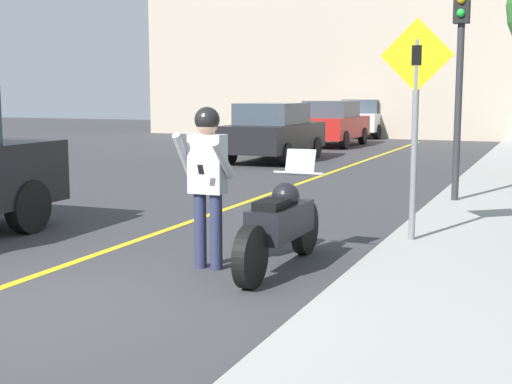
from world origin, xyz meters
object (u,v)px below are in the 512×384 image
(traffic_light, at_px, (460,47))
(parked_car_black, at_px, (274,132))
(crossing_sign, at_px, (415,108))
(parked_car_white, at_px, (366,118))
(parked_car_red, at_px, (332,123))
(person_biker, at_px, (207,169))
(motorcycle, at_px, (281,224))

(traffic_light, xyz_separation_m, parked_car_black, (-6.02, 6.67, -1.89))
(crossing_sign, bearing_deg, parked_car_white, 105.70)
(parked_car_red, bearing_deg, person_biker, -77.31)
(crossing_sign, relative_size, parked_car_red, 0.66)
(person_biker, bearing_deg, motorcycle, 21.43)
(person_biker, height_order, parked_car_white, person_biker)
(person_biker, relative_size, traffic_light, 0.48)
(person_biker, xyz_separation_m, parked_car_white, (-4.38, 24.38, -0.28))
(person_biker, xyz_separation_m, crossing_sign, (1.93, 1.92, 0.65))
(motorcycle, height_order, traffic_light, traffic_light)
(parked_car_red, bearing_deg, traffic_light, -64.61)
(motorcycle, distance_m, person_biker, 1.03)
(traffic_light, distance_m, parked_car_red, 14.50)
(parked_car_red, bearing_deg, parked_car_black, -88.69)
(motorcycle, xyz_separation_m, crossing_sign, (1.16, 1.62, 1.27))
(person_biker, height_order, traffic_light, traffic_light)
(motorcycle, height_order, parked_car_black, parked_car_black)
(traffic_light, distance_m, parked_car_white, 19.92)
(person_biker, height_order, parked_car_black, person_biker)
(crossing_sign, bearing_deg, person_biker, -135.21)
(person_biker, distance_m, parked_car_black, 12.91)
(crossing_sign, bearing_deg, parked_car_red, 110.14)
(crossing_sign, bearing_deg, traffic_light, 89.20)
(parked_car_black, xyz_separation_m, parked_car_white, (-0.35, 12.12, 0.00))
(motorcycle, relative_size, parked_car_white, 0.56)
(parked_car_black, distance_m, parked_car_white, 12.12)
(person_biker, distance_m, parked_car_white, 24.77)
(crossing_sign, distance_m, parked_car_white, 23.35)
(motorcycle, bearing_deg, parked_car_red, 105.15)
(parked_car_white, bearing_deg, crossing_sign, -74.30)
(parked_car_red, height_order, parked_car_white, same)
(traffic_light, bearing_deg, crossing_sign, -90.80)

